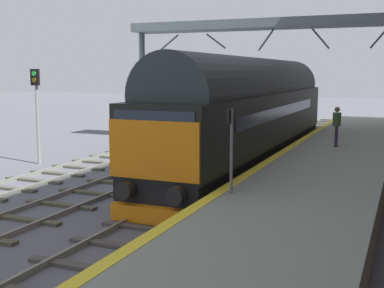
{
  "coord_description": "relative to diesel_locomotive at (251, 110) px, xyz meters",
  "views": [
    {
      "loc": [
        6.1,
        -14.81,
        4.06
      ],
      "look_at": [
        0.2,
        -0.92,
        1.92
      ],
      "focal_mm": 47.51,
      "sensor_mm": 36.0,
      "label": 1
    }
  ],
  "objects": [
    {
      "name": "ground_plane",
      "position": [
        -0.0,
        -5.88,
        -2.48
      ],
      "size": [
        140.0,
        140.0,
        0.0
      ],
      "primitive_type": "plane",
      "color": "#575860",
      "rests_on": "ground"
    },
    {
      "name": "track_main",
      "position": [
        -0.0,
        -5.88,
        -2.43
      ],
      "size": [
        2.5,
        60.0,
        0.15
      ],
      "color": "gray",
      "rests_on": "ground"
    },
    {
      "name": "track_adjacent_west",
      "position": [
        -3.51,
        -5.88,
        -2.43
      ],
      "size": [
        2.5,
        60.0,
        0.15
      ],
      "color": "gray",
      "rests_on": "ground"
    },
    {
      "name": "track_adjacent_far_west",
      "position": [
        -6.64,
        -5.88,
        -2.43
      ],
      "size": [
        2.5,
        60.0,
        0.15
      ],
      "color": "gray",
      "rests_on": "ground"
    },
    {
      "name": "station_platform",
      "position": [
        3.6,
        -5.88,
        -1.98
      ],
      "size": [
        4.0,
        44.0,
        1.01
      ],
      "color": "gray",
      "rests_on": "ground"
    },
    {
      "name": "diesel_locomotive",
      "position": [
        0.0,
        0.0,
        0.0
      ],
      "size": [
        2.74,
        18.3,
        4.68
      ],
      "color": "black",
      "rests_on": "ground"
    },
    {
      "name": "signal_post_mid",
      "position": [
        -8.9,
        -2.83,
        0.15
      ],
      "size": [
        0.44,
        0.22,
        4.2
      ],
      "color": "gray",
      "rests_on": "ground"
    },
    {
      "name": "platform_number_sign",
      "position": [
        2.07,
        -8.69,
        -0.07
      ],
      "size": [
        0.1,
        0.44,
        2.14
      ],
      "color": "slate",
      "rests_on": "station_platform"
    },
    {
      "name": "waiting_passenger",
      "position": [
        3.44,
        0.91,
        -0.49
      ],
      "size": [
        0.39,
        0.5,
        1.64
      ],
      "rotation": [
        0.0,
        0.0,
        1.74
      ],
      "color": "#35293F",
      "rests_on": "station_platform"
    },
    {
      "name": "overhead_footbridge",
      "position": [
        -1.27,
        7.11,
        3.86
      ],
      "size": [
        15.94,
        2.0,
        6.92
      ],
      "color": "slate",
      "rests_on": "ground"
    }
  ]
}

